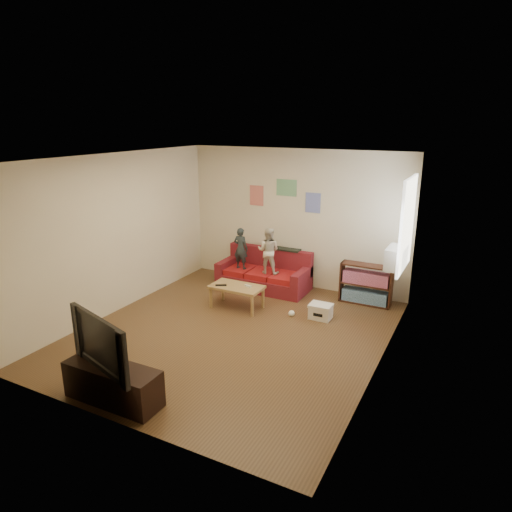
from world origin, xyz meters
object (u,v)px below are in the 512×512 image
at_px(television, 109,341).
at_px(child_b, 268,251).
at_px(sofa, 265,275).
at_px(child_a, 241,248).
at_px(file_box, 321,311).
at_px(coffee_table, 237,289).
at_px(tv_stand, 113,384).
at_px(bookshelf, 366,286).

bearing_deg(television, child_b, 106.29).
distance_m(sofa, child_a, 0.71).
relative_size(file_box, television, 0.32).
relative_size(coffee_table, tv_stand, 0.76).
height_order(child_b, coffee_table, child_b).
bearing_deg(child_a, file_box, 159.75).
bearing_deg(television, coffee_table, 108.51).
bearing_deg(bookshelf, file_box, -116.27).
height_order(child_a, child_b, child_b).
relative_size(child_a, television, 0.71).
distance_m(sofa, coffee_table, 1.16).
relative_size(child_b, coffee_table, 0.97).
height_order(child_b, bookshelf, child_b).
distance_m(coffee_table, tv_stand, 3.11).
height_order(coffee_table, television, television).
bearing_deg(child_b, tv_stand, 81.08).
bearing_deg(tv_stand, coffee_table, 91.00).
height_order(file_box, tv_stand, tv_stand).
bearing_deg(television, sofa, 108.31).
distance_m(tv_stand, television, 0.57).
bearing_deg(file_box, coffee_table, -170.74).
xyz_separation_m(coffee_table, television, (0.07, -3.11, 0.44)).
xyz_separation_m(child_b, bookshelf, (1.84, 0.25, -0.49)).
bearing_deg(bookshelf, child_b, -172.24).
xyz_separation_m(child_a, bookshelf, (2.44, 0.25, -0.46)).
relative_size(child_a, child_b, 0.93).
bearing_deg(coffee_table, tv_stand, -88.65).
bearing_deg(coffee_table, child_a, 115.01).
height_order(child_b, file_box, child_b).
height_order(coffee_table, tv_stand, tv_stand).
relative_size(tv_stand, television, 1.04).
distance_m(child_a, coffee_table, 1.18).
distance_m(child_b, coffee_table, 1.11).
bearing_deg(sofa, file_box, -31.56).
bearing_deg(bookshelf, tv_stand, -113.59).
relative_size(bookshelf, file_box, 2.48).
relative_size(child_b, television, 0.76).
distance_m(bookshelf, television, 4.77).
bearing_deg(file_box, sofa, 148.44).
xyz_separation_m(child_b, television, (-0.06, -4.10, -0.03)).
distance_m(coffee_table, bookshelf, 2.33).
xyz_separation_m(sofa, child_a, (-0.45, -0.16, 0.52)).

